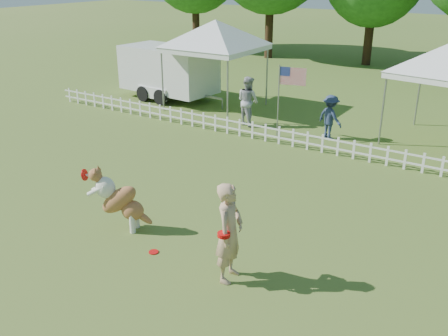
% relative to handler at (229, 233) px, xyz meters
% --- Properties ---
extents(ground, '(120.00, 120.00, 0.00)m').
position_rel_handler_xyz_m(ground, '(-1.96, 0.23, -0.96)').
color(ground, '#395E1D').
rests_on(ground, ground).
extents(picket_fence, '(22.00, 0.08, 0.60)m').
position_rel_handler_xyz_m(picket_fence, '(-1.96, 7.23, -0.66)').
color(picket_fence, silver).
rests_on(picket_fence, ground).
extents(handler, '(0.56, 0.76, 1.91)m').
position_rel_handler_xyz_m(handler, '(0.00, 0.00, 0.00)').
color(handler, tan).
rests_on(handler, ground).
extents(dog, '(1.43, 0.92, 1.40)m').
position_rel_handler_xyz_m(dog, '(-2.99, 0.29, -0.25)').
color(dog, brown).
rests_on(dog, ground).
extents(frisbee_on_turf, '(0.20, 0.20, 0.02)m').
position_rel_handler_xyz_m(frisbee_on_turf, '(-1.76, -0.09, -0.95)').
color(frisbee_on_turf, red).
rests_on(frisbee_on_turf, ground).
extents(canopy_tent_left, '(3.33, 3.33, 3.41)m').
position_rel_handler_xyz_m(canopy_tent_left, '(-6.98, 9.91, 0.75)').
color(canopy_tent_left, silver).
rests_on(canopy_tent_left, ground).
extents(canopy_tent_right, '(3.56, 3.56, 3.23)m').
position_rel_handler_xyz_m(canopy_tent_right, '(1.67, 10.22, 0.66)').
color(canopy_tent_right, silver).
rests_on(canopy_tent_right, ground).
extents(cargo_trailer, '(5.31, 2.65, 2.27)m').
position_rel_handler_xyz_m(cargo_trailer, '(-9.55, 10.06, 0.18)').
color(cargo_trailer, silver).
rests_on(cargo_trailer, ground).
extents(flag_pole, '(0.93, 0.31, 2.43)m').
position_rel_handler_xyz_m(flag_pole, '(-3.11, 7.87, 0.26)').
color(flag_pole, gray).
rests_on(flag_pole, ground).
extents(spectator_a, '(1.03, 0.90, 1.78)m').
position_rel_handler_xyz_m(spectator_a, '(-4.66, 8.54, -0.07)').
color(spectator_a, '#A1A1A7').
rests_on(spectator_a, ground).
extents(spectator_b, '(1.09, 0.87, 1.48)m').
position_rel_handler_xyz_m(spectator_b, '(-1.58, 8.70, -0.22)').
color(spectator_b, '#263351').
rests_on(spectator_b, ground).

